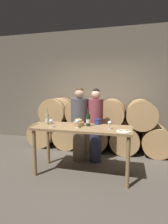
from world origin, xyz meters
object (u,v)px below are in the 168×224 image
bread_basket (79,123)px  wine_glass_left (77,122)px  wine_bottle_red (88,120)px  cheese_plate (124,131)px  person_right (96,125)px  wine_glass_center (110,123)px  person_left (80,124)px  tasting_table (82,133)px  blue_crock (98,121)px  wine_bottle_white (47,119)px  wine_glass_far_left (51,121)px

bread_basket → wine_glass_left: size_ratio=1.39×
wine_bottle_red → cheese_plate: 0.71m
person_right → wine_glass_center: bearing=-61.5°
person_right → wine_bottle_red: size_ratio=4.70×
wine_glass_left → bread_basket: bearing=98.8°
person_left → bread_basket: person_left is taller
tasting_table → wine_glass_center: bearing=-6.4°
blue_crock → cheese_plate: blue_crock is taller
wine_bottle_red → bread_basket: size_ratio=1.68×
wine_bottle_white → cheese_plate: 1.45m
blue_crock → bread_basket: 0.38m
person_left → wine_bottle_white: size_ratio=4.99×
bread_basket → cheese_plate: 0.86m
bread_basket → wine_glass_center: wine_glass_center is taller
wine_bottle_red → wine_glass_far_left: wine_bottle_red is taller
wine_glass_far_left → cheese_plate: bearing=-0.6°
cheese_plate → wine_bottle_white: bearing=171.2°
blue_crock → wine_glass_left: (-0.29, -0.38, 0.05)m
bread_basket → cheese_plate: bearing=-17.2°
tasting_table → person_left: size_ratio=1.09×
wine_bottle_white → wine_glass_left: (0.64, -0.14, -0.00)m
blue_crock → wine_glass_center: (0.26, -0.32, 0.05)m
wine_bottle_white → wine_glass_far_left: 0.27m
wine_glass_left → person_right: bearing=75.4°
person_left → wine_glass_center: bearing=-43.2°
tasting_table → wine_glass_left: (-0.06, -0.11, 0.23)m
wine_bottle_white → wine_glass_far_left: size_ratio=2.22×
blue_crock → wine_glass_far_left: bearing=-149.3°
tasting_table → wine_glass_left: bearing=-118.7°
tasting_table → wine_bottle_white: (-0.70, 0.03, 0.23)m
person_left → wine_glass_center: size_ratio=11.09×
tasting_table → wine_glass_far_left: wine_glass_far_left is taller
tasting_table → blue_crock: (0.23, 0.27, 0.18)m
wine_bottle_red → wine_bottle_white: wine_bottle_red is taller
blue_crock → bread_basket: (-0.32, -0.21, -0.01)m
wine_glass_left → wine_glass_far_left: bearing=-171.3°
wine_bottle_white → wine_bottle_red: bearing=3.9°
tasting_table → wine_bottle_red: size_ratio=5.21×
tasting_table → wine_glass_center: (0.50, -0.06, 0.23)m
wine_bottle_white → wine_glass_far_left: (0.18, -0.21, -0.00)m
tasting_table → bread_basket: (-0.09, 0.06, 0.18)m
bread_basket → wine_glass_far_left: (-0.43, -0.24, 0.05)m
person_right → wine_glass_left: 0.78m
person_right → wine_glass_far_left: person_right is taller
tasting_table → wine_bottle_white: wine_bottle_white is taller
wine_bottle_red → blue_crock: 0.24m
wine_bottle_red → wine_glass_far_left: bearing=-156.8°
wine_glass_far_left → bread_basket: bearing=29.0°
person_left → tasting_table: bearing=-70.2°
wine_bottle_white → cheese_plate: size_ratio=1.42×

